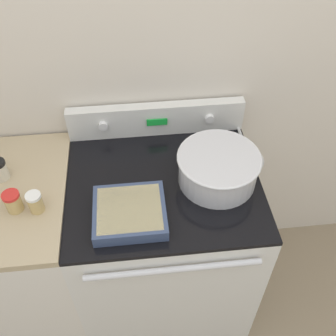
{
  "coord_description": "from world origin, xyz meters",
  "views": [
    {
      "loc": [
        -0.1,
        -0.72,
        2.1
      ],
      "look_at": [
        0.02,
        0.35,
        0.99
      ],
      "focal_mm": 42.0,
      "sensor_mm": 36.0,
      "label": 1
    }
  ],
  "objects_px": {
    "ladle": "(253,160)",
    "spice_jar_red_cap": "(13,202)",
    "mixing_bowl": "(218,167)",
    "spice_jar_white_cap": "(35,202)",
    "casserole_dish": "(130,212)"
  },
  "relations": [
    {
      "from": "ladle",
      "to": "spice_jar_red_cap",
      "type": "height_order",
      "value": "spice_jar_red_cap"
    },
    {
      "from": "mixing_bowl",
      "to": "ladle",
      "type": "relative_size",
      "value": 0.96
    },
    {
      "from": "spice_jar_white_cap",
      "to": "spice_jar_red_cap",
      "type": "height_order",
      "value": "same"
    },
    {
      "from": "spice_jar_red_cap",
      "to": "spice_jar_white_cap",
      "type": "bearing_deg",
      "value": -8.56
    },
    {
      "from": "mixing_bowl",
      "to": "casserole_dish",
      "type": "bearing_deg",
      "value": -157.41
    },
    {
      "from": "mixing_bowl",
      "to": "ladle",
      "type": "height_order",
      "value": "mixing_bowl"
    },
    {
      "from": "spice_jar_white_cap",
      "to": "spice_jar_red_cap",
      "type": "distance_m",
      "value": 0.08
    },
    {
      "from": "mixing_bowl",
      "to": "spice_jar_white_cap",
      "type": "relative_size",
      "value": 3.91
    },
    {
      "from": "spice_jar_white_cap",
      "to": "ladle",
      "type": "bearing_deg",
      "value": 9.55
    },
    {
      "from": "ladle",
      "to": "casserole_dish",
      "type": "bearing_deg",
      "value": -158.31
    },
    {
      "from": "ladle",
      "to": "spice_jar_white_cap",
      "type": "xyz_separation_m",
      "value": [
        -0.86,
        -0.14,
        0.02
      ]
    },
    {
      "from": "mixing_bowl",
      "to": "spice_jar_red_cap",
      "type": "bearing_deg",
      "value": -174.52
    },
    {
      "from": "casserole_dish",
      "to": "ladle",
      "type": "distance_m",
      "value": 0.55
    },
    {
      "from": "casserole_dish",
      "to": "spice_jar_red_cap",
      "type": "relative_size",
      "value": 3.17
    },
    {
      "from": "casserole_dish",
      "to": "spice_jar_red_cap",
      "type": "xyz_separation_m",
      "value": [
        -0.42,
        0.07,
        0.03
      ]
    }
  ]
}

